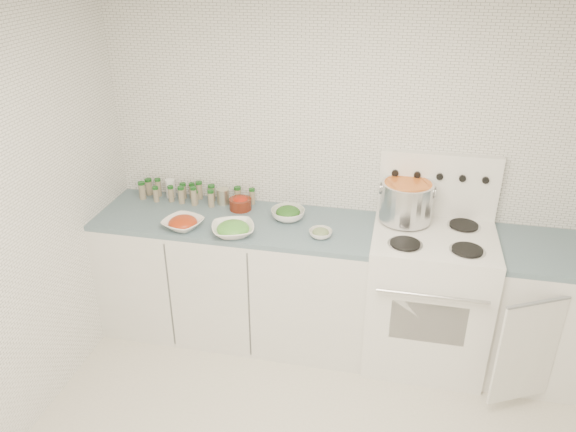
{
  "coord_description": "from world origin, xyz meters",
  "views": [
    {
      "loc": [
        0.22,
        -2.0,
        2.6
      ],
      "look_at": [
        -0.45,
        1.14,
        0.99
      ],
      "focal_mm": 35.0,
      "sensor_mm": 36.0,
      "label": 1
    }
  ],
  "objects_px": {
    "stove": "(427,293)",
    "bowl_snowpea": "(233,229)",
    "stock_pot": "(406,200)",
    "bowl_tomato": "(183,223)"
  },
  "relations": [
    {
      "from": "stock_pot",
      "to": "bowl_snowpea",
      "type": "relative_size",
      "value": 1.03
    },
    {
      "from": "stove",
      "to": "bowl_snowpea",
      "type": "bearing_deg",
      "value": -170.67
    },
    {
      "from": "stock_pot",
      "to": "bowl_tomato",
      "type": "xyz_separation_m",
      "value": [
        -1.4,
        -0.33,
        -0.15
      ]
    },
    {
      "from": "stove",
      "to": "bowl_snowpea",
      "type": "distance_m",
      "value": 1.34
    },
    {
      "from": "stove",
      "to": "bowl_tomato",
      "type": "bearing_deg",
      "value": -173.29
    },
    {
      "from": "bowl_snowpea",
      "to": "bowl_tomato",
      "type": "bearing_deg",
      "value": 176.98
    },
    {
      "from": "stove",
      "to": "stock_pot",
      "type": "height_order",
      "value": "stove"
    },
    {
      "from": "stock_pot",
      "to": "bowl_tomato",
      "type": "height_order",
      "value": "stock_pot"
    },
    {
      "from": "stock_pot",
      "to": "bowl_snowpea",
      "type": "xyz_separation_m",
      "value": [
        -1.05,
        -0.35,
        -0.15
      ]
    },
    {
      "from": "stove",
      "to": "stock_pot",
      "type": "xyz_separation_m",
      "value": [
        -0.19,
        0.15,
        0.59
      ]
    }
  ]
}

